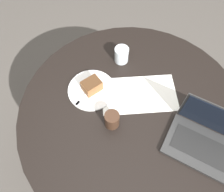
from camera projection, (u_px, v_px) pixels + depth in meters
ground_plane at (125, 150)px, 1.78m from camera, size 12.00×12.00×0.00m
dining_table at (131, 121)px, 1.24m from camera, size 1.18×1.18×0.76m
paper_document at (139, 94)px, 1.16m from camera, size 0.42×0.27×0.00m
plate at (92, 90)px, 1.17m from camera, size 0.25×0.25×0.01m
cake_slice at (92, 86)px, 1.13m from camera, size 0.12×0.12×0.07m
fork at (84, 96)px, 1.14m from camera, size 0.11×0.15×0.00m
coffee_glass at (112, 120)px, 1.04m from camera, size 0.07×0.07×0.09m
water_glass at (122, 55)px, 1.23m from camera, size 0.08×0.08×0.09m
laptop at (204, 140)px, 1.00m from camera, size 0.38×0.34×0.22m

